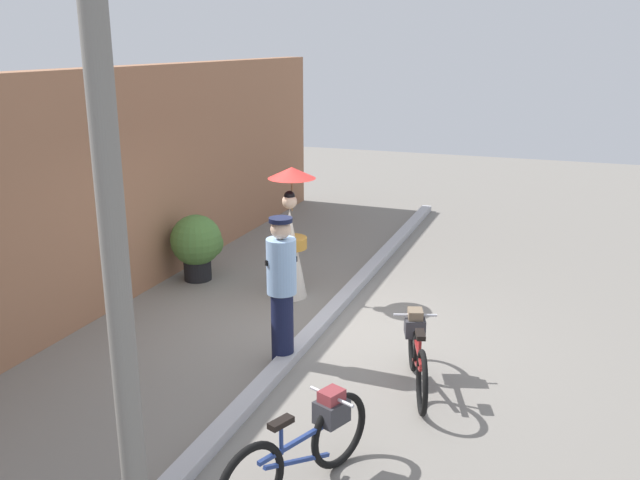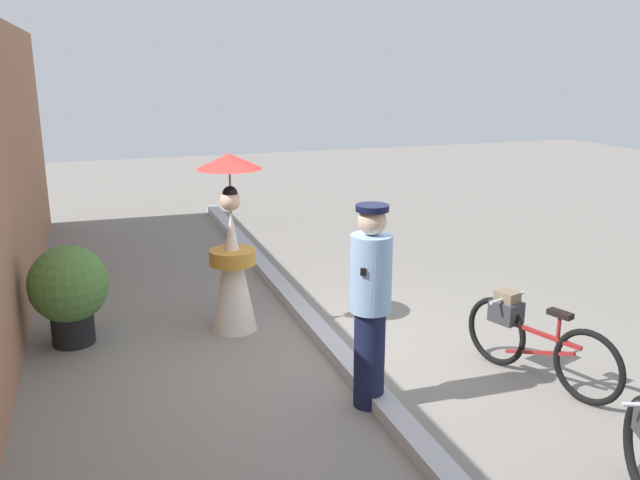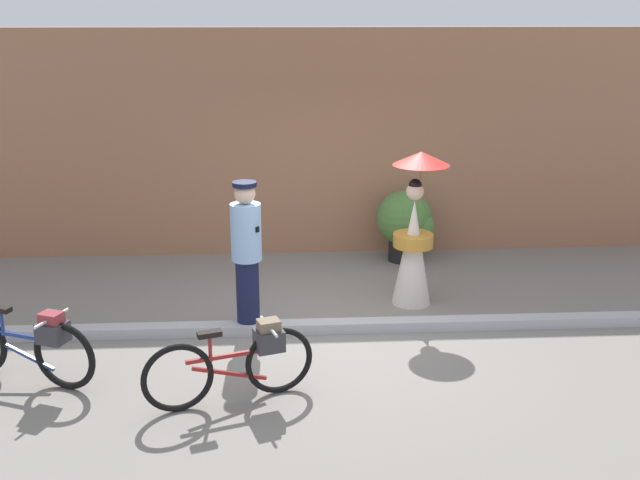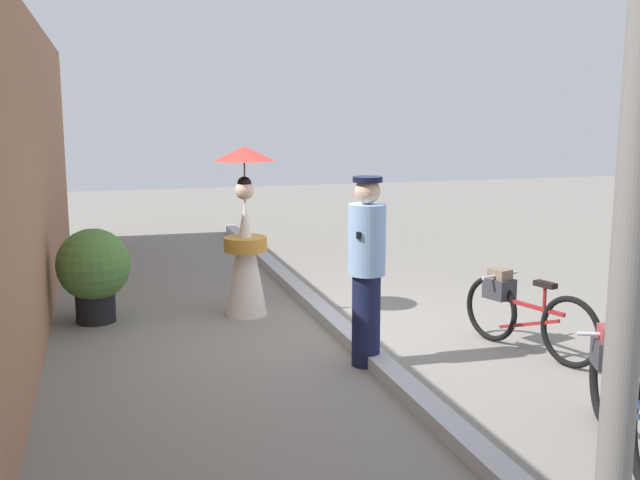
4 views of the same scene
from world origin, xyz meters
name	(u,v)px [view 1 (image 1 of 4)]	position (x,y,z in m)	size (l,w,h in m)	color
ground_plane	(317,332)	(0.00, 0.00, 0.00)	(30.00, 30.00, 0.00)	gray
building_wall	(104,190)	(0.00, 3.13, 1.64)	(14.00, 0.40, 3.28)	#9E6B4C
sidewalk_curb	(317,327)	(0.00, 0.00, 0.06)	(14.00, 0.20, 0.12)	#B2B2B7
bicycle_near_officer	(417,351)	(-0.96, -1.51, 0.40)	(1.57, 0.63, 0.76)	black
bicycle_far_side	(305,445)	(-3.04, -1.03, 0.41)	(1.61, 0.75, 0.78)	black
person_officer	(282,286)	(-0.93, 0.08, 0.93)	(0.34, 0.34, 1.74)	#141938
person_with_parasol	(290,237)	(1.08, 0.80, 0.90)	(0.68, 0.68, 1.92)	silver
potted_plant_by_door	(198,243)	(1.27, 2.45, 0.59)	(0.82, 0.80, 1.04)	black
utility_pole	(113,237)	(-4.12, -0.14, 2.40)	(0.18, 0.18, 4.80)	slate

